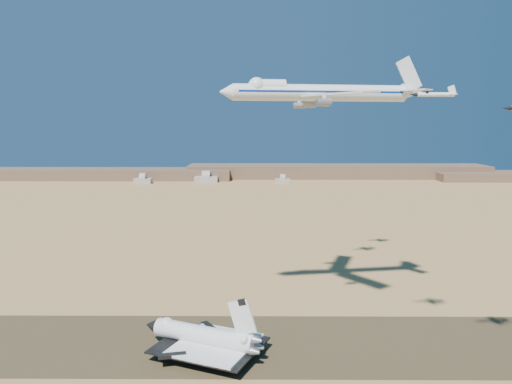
{
  "coord_description": "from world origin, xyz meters",
  "views": [
    {
      "loc": [
        10.24,
        -166.69,
        77.09
      ],
      "look_at": [
        8.97,
        8.0,
        52.88
      ],
      "focal_mm": 35.0,
      "sensor_mm": 36.0,
      "label": 1
    }
  ],
  "objects_px": {
    "carrier_747": "(315,93)",
    "crew_c": "(224,359)",
    "shuttle": "(203,338)",
    "chase_jet_d": "(366,98)",
    "chase_jet_c": "(346,93)",
    "crew_a": "(218,360)",
    "crew_b": "(233,364)",
    "chase_jet_a": "(435,94)"
  },
  "relations": [
    {
      "from": "crew_b",
      "to": "chase_jet_d",
      "type": "bearing_deg",
      "value": -59.1
    },
    {
      "from": "carrier_747",
      "to": "chase_jet_a",
      "type": "relative_size",
      "value": 5.72
    },
    {
      "from": "chase_jet_d",
      "to": "carrier_747",
      "type": "bearing_deg",
      "value": -121.6
    },
    {
      "from": "chase_jet_a",
      "to": "chase_jet_d",
      "type": "xyz_separation_m",
      "value": [
        3.4,
        111.31,
        4.44
      ]
    },
    {
      "from": "crew_c",
      "to": "chase_jet_c",
      "type": "distance_m",
      "value": 134.13
    },
    {
      "from": "crew_a",
      "to": "crew_c",
      "type": "xyz_separation_m",
      "value": [
        1.89,
        0.26,
        0.12
      ]
    },
    {
      "from": "crew_c",
      "to": "chase_jet_d",
      "type": "distance_m",
      "value": 155.19
    },
    {
      "from": "carrier_747",
      "to": "crew_a",
      "type": "xyz_separation_m",
      "value": [
        -34.32,
        -40.38,
        -87.63
      ]
    },
    {
      "from": "chase_jet_a",
      "to": "shuttle",
      "type": "bearing_deg",
      "value": 171.06
    },
    {
      "from": "crew_a",
      "to": "crew_b",
      "type": "xyz_separation_m",
      "value": [
        5.16,
        -2.47,
        -0.01
      ]
    },
    {
      "from": "carrier_747",
      "to": "crew_c",
      "type": "distance_m",
      "value": 101.59
    },
    {
      "from": "shuttle",
      "to": "crew_b",
      "type": "xyz_separation_m",
      "value": [
        10.61,
        -8.45,
        -4.96
      ]
    },
    {
      "from": "crew_a",
      "to": "shuttle",
      "type": "bearing_deg",
      "value": 55.24
    },
    {
      "from": "carrier_747",
      "to": "chase_jet_d",
      "type": "xyz_separation_m",
      "value": [
        34.17,
        68.26,
        1.37
      ]
    },
    {
      "from": "crew_a",
      "to": "crew_c",
      "type": "bearing_deg",
      "value": -69.3
    },
    {
      "from": "chase_jet_c",
      "to": "chase_jet_d",
      "type": "xyz_separation_m",
      "value": [
        14.55,
        23.53,
        -1.01
      ]
    },
    {
      "from": "crew_c",
      "to": "chase_jet_d",
      "type": "bearing_deg",
      "value": -87.43
    },
    {
      "from": "carrier_747",
      "to": "chase_jet_d",
      "type": "relative_size",
      "value": 5.23
    },
    {
      "from": "shuttle",
      "to": "chase_jet_d",
      "type": "bearing_deg",
      "value": 77.09
    },
    {
      "from": "shuttle",
      "to": "crew_b",
      "type": "distance_m",
      "value": 14.44
    },
    {
      "from": "shuttle",
      "to": "crew_a",
      "type": "relative_size",
      "value": 26.74
    },
    {
      "from": "shuttle",
      "to": "crew_c",
      "type": "height_order",
      "value": "shuttle"
    },
    {
      "from": "shuttle",
      "to": "crew_b",
      "type": "height_order",
      "value": "shuttle"
    },
    {
      "from": "shuttle",
      "to": "crew_a",
      "type": "xyz_separation_m",
      "value": [
        5.46,
        -5.98,
        -4.94
      ]
    },
    {
      "from": "carrier_747",
      "to": "crew_b",
      "type": "relative_size",
      "value": 48.76
    },
    {
      "from": "crew_c",
      "to": "chase_jet_a",
      "type": "relative_size",
      "value": 0.14
    },
    {
      "from": "shuttle",
      "to": "chase_jet_c",
      "type": "distance_m",
      "value": 130.49
    },
    {
      "from": "shuttle",
      "to": "chase_jet_c",
      "type": "bearing_deg",
      "value": 75.96
    },
    {
      "from": "crew_b",
      "to": "chase_jet_d",
      "type": "relative_size",
      "value": 0.11
    },
    {
      "from": "carrier_747",
      "to": "chase_jet_d",
      "type": "distance_m",
      "value": 76.35
    },
    {
      "from": "carrier_747",
      "to": "chase_jet_c",
      "type": "xyz_separation_m",
      "value": [
        19.63,
        44.73,
        2.39
      ]
    },
    {
      "from": "crew_b",
      "to": "chase_jet_a",
      "type": "xyz_separation_m",
      "value": [
        59.93,
        -0.2,
        84.58
      ]
    },
    {
      "from": "chase_jet_c",
      "to": "crew_b",
      "type": "bearing_deg",
      "value": -137.03
    },
    {
      "from": "crew_b",
      "to": "chase_jet_d",
      "type": "distance_m",
      "value": 155.82
    },
    {
      "from": "crew_c",
      "to": "shuttle",
      "type": "bearing_deg",
      "value": -3.79
    },
    {
      "from": "crew_b",
      "to": "chase_jet_a",
      "type": "bearing_deg",
      "value": -119.6
    },
    {
      "from": "crew_a",
      "to": "chase_jet_a",
      "type": "relative_size",
      "value": 0.12
    },
    {
      "from": "crew_a",
      "to": "chase_jet_c",
      "type": "distance_m",
      "value": 135.12
    },
    {
      "from": "chase_jet_c",
      "to": "chase_jet_d",
      "type": "bearing_deg",
      "value": 40.37
    },
    {
      "from": "shuttle",
      "to": "crew_c",
      "type": "xyz_separation_m",
      "value": [
        7.34,
        -5.72,
        -4.83
      ]
    },
    {
      "from": "shuttle",
      "to": "chase_jet_c",
      "type": "xyz_separation_m",
      "value": [
        59.4,
        79.12,
        85.07
      ]
    },
    {
      "from": "carrier_747",
      "to": "crew_c",
      "type": "height_order",
      "value": "carrier_747"
    }
  ]
}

